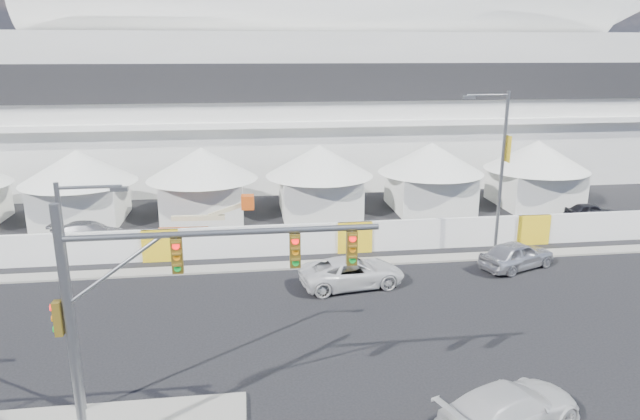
{
  "coord_description": "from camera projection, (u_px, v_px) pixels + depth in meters",
  "views": [
    {
      "loc": [
        -0.72,
        -19.32,
        12.39
      ],
      "look_at": [
        3.19,
        10.0,
        4.13
      ],
      "focal_mm": 32.0,
      "sensor_mm": 36.0,
      "label": 1
    }
  ],
  "objects": [
    {
      "name": "ground",
      "position": [
        272.0,
        386.0,
        21.86
      ],
      "size": [
        160.0,
        160.0,
        0.0
      ],
      "primitive_type": "plane",
      "color": "black",
      "rests_on": "ground"
    },
    {
      "name": "far_curb",
      "position": [
        576.0,
        252.0,
        36.33
      ],
      "size": [
        80.0,
        1.2,
        0.12
      ],
      "primitive_type": "cube",
      "color": "gray",
      "rests_on": "ground"
    },
    {
      "name": "stadium",
      "position": [
        332.0,
        80.0,
        60.05
      ],
      "size": [
        80.0,
        24.8,
        21.98
      ],
      "color": "silver",
      "rests_on": "ground"
    },
    {
      "name": "tent_row",
      "position": [
        262.0,
        175.0,
        43.99
      ],
      "size": [
        53.4,
        8.4,
        5.4
      ],
      "color": "white",
      "rests_on": "ground"
    },
    {
      "name": "hoarding_fence",
      "position": [
        354.0,
        237.0,
        36.2
      ],
      "size": [
        70.0,
        0.25,
        2.0
      ],
      "primitive_type": "cube",
      "color": "white",
      "rests_on": "ground"
    },
    {
      "name": "sedan_silver",
      "position": [
        517.0,
        255.0,
        33.51
      ],
      "size": [
        3.66,
        5.25,
        1.66
      ],
      "primitive_type": "imported",
      "rotation": [
        0.0,
        0.0,
        1.96
      ],
      "color": "silver",
      "rests_on": "ground"
    },
    {
      "name": "pickup_curb",
      "position": [
        352.0,
        272.0,
        30.99
      ],
      "size": [
        3.44,
        6.04,
        1.59
      ],
      "primitive_type": "imported",
      "rotation": [
        0.0,
        0.0,
        1.72
      ],
      "color": "silver",
      "rests_on": "ground"
    },
    {
      "name": "pickup_near",
      "position": [
        510.0,
        408.0,
        19.2
      ],
      "size": [
        3.99,
        5.83,
        1.57
      ],
      "primitive_type": "imported",
      "rotation": [
        0.0,
        0.0,
        1.94
      ],
      "color": "silver",
      "rests_on": "ground"
    },
    {
      "name": "lot_car_b",
      "position": [
        590.0,
        211.0,
        43.33
      ],
      "size": [
        1.67,
        3.79,
        1.27
      ],
      "primitive_type": "imported",
      "rotation": [
        0.0,
        0.0,
        1.53
      ],
      "color": "black",
      "rests_on": "ground"
    },
    {
      "name": "lot_car_c",
      "position": [
        90.0,
        233.0,
        37.91
      ],
      "size": [
        2.7,
        5.25,
        1.46
      ],
      "primitive_type": "imported",
      "rotation": [
        0.0,
        0.0,
        1.44
      ],
      "color": "#A8A8AD",
      "rests_on": "ground"
    },
    {
      "name": "traffic_mast",
      "position": [
        135.0,
        324.0,
        16.83
      ],
      "size": [
        9.52,
        0.8,
        8.21
      ],
      "color": "slate",
      "rests_on": "median_island"
    },
    {
      "name": "streetlight_median",
      "position": [
        76.0,
        285.0,
        18.97
      ],
      "size": [
        2.28,
        0.23,
        8.24
      ],
      "color": "slate",
      "rests_on": "median_island"
    },
    {
      "name": "streetlight_curb",
      "position": [
        499.0,
        164.0,
        34.03
      ],
      "size": [
        3.01,
        0.68,
        10.17
      ],
      "color": "gray",
      "rests_on": "ground"
    },
    {
      "name": "boom_lift",
      "position": [
        192.0,
        231.0,
        37.69
      ],
      "size": [
        6.47,
        1.62,
        3.28
      ],
      "rotation": [
        0.0,
        0.0,
        -0.05
      ],
      "color": "#CD4C13",
      "rests_on": "ground"
    }
  ]
}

